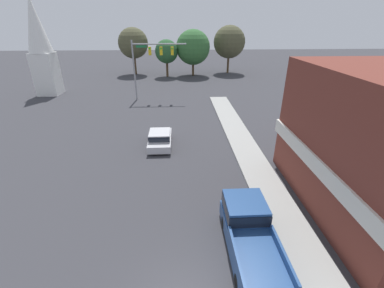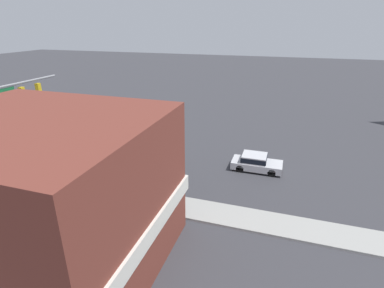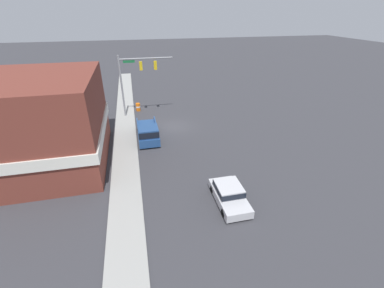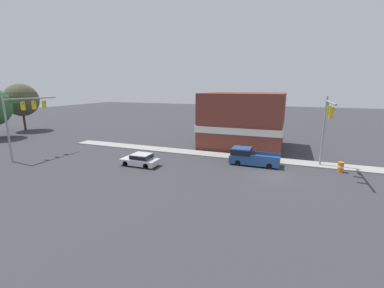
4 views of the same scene
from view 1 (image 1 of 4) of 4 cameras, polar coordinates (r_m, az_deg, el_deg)
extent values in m
cylinder|color=gray|center=(37.14, -12.68, 15.51)|extent=(0.22, 0.22, 7.90)
cylinder|color=gray|center=(36.32, -7.30, 21.19)|extent=(7.12, 0.18, 0.18)
cube|color=gold|center=(36.50, -9.35, 19.72)|extent=(0.36, 0.36, 1.05)
sphere|color=green|center=(36.28, -9.42, 20.18)|extent=(0.22, 0.22, 0.22)
cube|color=gold|center=(36.39, -6.89, 19.85)|extent=(0.36, 0.36, 1.05)
sphere|color=green|center=(36.16, -6.93, 20.31)|extent=(0.22, 0.22, 0.22)
cube|color=gold|center=(36.33, -4.41, 19.94)|extent=(0.36, 0.36, 1.05)
sphere|color=green|center=(36.10, -4.44, 20.40)|extent=(0.22, 0.22, 0.22)
cube|color=#196B38|center=(36.58, -11.21, 20.50)|extent=(1.40, 0.04, 0.30)
cylinder|color=black|center=(24.45, -8.89, 1.77)|extent=(0.22, 0.66, 0.66)
cylinder|color=black|center=(24.33, -4.84, 1.87)|extent=(0.22, 0.66, 0.66)
cylinder|color=black|center=(22.07, -9.49, -1.01)|extent=(0.22, 0.66, 0.66)
cylinder|color=black|center=(21.93, -5.00, -0.91)|extent=(0.22, 0.66, 0.66)
cube|color=silver|center=(23.10, -7.07, 0.86)|extent=(1.95, 4.27, 0.62)
cube|color=silver|center=(22.62, -7.19, 2.00)|extent=(1.79, 2.05, 0.61)
cube|color=black|center=(22.62, -7.19, 2.00)|extent=(1.81, 2.13, 0.43)
cylinder|color=black|center=(14.49, 7.23, -17.00)|extent=(0.22, 0.66, 0.66)
cylinder|color=black|center=(14.91, 14.81, -16.33)|extent=(0.22, 0.66, 0.66)
cylinder|color=black|center=(12.23, 10.28, -27.95)|extent=(0.22, 0.66, 0.66)
cylinder|color=black|center=(12.73, 19.73, -26.54)|extent=(0.22, 0.66, 0.66)
cube|color=navy|center=(13.29, 12.99, -20.76)|extent=(2.14, 5.58, 0.85)
cube|color=navy|center=(13.78, 11.68, -13.71)|extent=(2.03, 2.12, 0.89)
cube|color=black|center=(13.78, 11.68, -13.71)|extent=(2.05, 2.21, 0.62)
cube|color=navy|center=(11.85, 9.80, -23.46)|extent=(0.12, 3.16, 0.35)
cube|color=navy|center=(12.39, 19.68, -22.14)|extent=(0.12, 3.16, 0.35)
cube|color=white|center=(44.89, -29.54, 13.36)|extent=(2.98, 2.98, 6.02)
cone|color=white|center=(44.33, -31.53, 21.72)|extent=(3.27, 3.27, 7.36)
cylinder|color=#4C3823|center=(57.00, -12.49, 16.62)|extent=(0.44, 0.44, 3.46)
sphere|color=#4C4C33|center=(56.52, -12.94, 21.02)|extent=(5.94, 5.94, 5.94)
cylinder|color=#4C3823|center=(53.58, -5.52, 16.17)|extent=(0.44, 0.44, 2.80)
sphere|color=#28562D|center=(53.14, -5.68, 19.79)|extent=(4.44, 4.44, 4.44)
cylinder|color=#4C3823|center=(54.48, 0.23, 16.26)|extent=(0.44, 0.44, 2.45)
sphere|color=#336633|center=(53.95, 0.24, 20.70)|extent=(6.67, 6.67, 6.67)
cylinder|color=#4C3823|center=(57.95, 7.99, 17.02)|extent=(0.44, 0.44, 3.31)
sphere|color=#4C4C33|center=(57.46, 8.28, 21.53)|extent=(6.48, 6.48, 6.48)
camera|label=2|loc=(31.91, 45.32, 22.07)|focal=28.00mm
camera|label=3|loc=(35.10, 4.59, 29.96)|focal=24.00mm
camera|label=4|loc=(26.45, -81.27, 1.21)|focal=24.00mm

